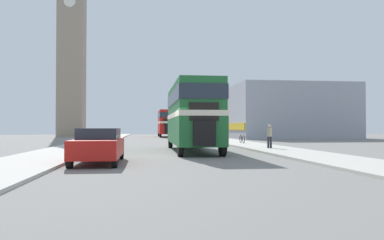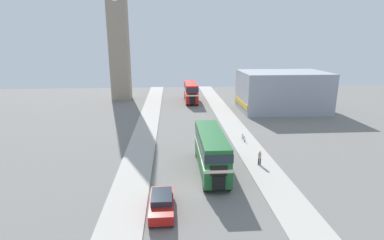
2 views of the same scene
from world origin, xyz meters
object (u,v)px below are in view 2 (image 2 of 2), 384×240
object	(u,v)px
pedestrian_walking	(260,157)
bicycle_on_pavement	(244,138)
double_decker_bus	(211,149)
bus_distant	(191,91)
car_parked_near	(162,203)
church_tower	(117,18)

from	to	relation	value
pedestrian_walking	bicycle_on_pavement	bearing A→B (deg)	88.59
double_decker_bus	bicycle_on_pavement	distance (m)	10.81
bus_distant	pedestrian_walking	size ratio (longest dim) A/B	6.28
car_parked_near	church_tower	bearing A→B (deg)	102.30
pedestrian_walking	bicycle_on_pavement	world-z (taller)	pedestrian_walking
car_parked_near	pedestrian_walking	size ratio (longest dim) A/B	2.93
car_parked_near	bicycle_on_pavement	bearing A→B (deg)	57.27
pedestrian_walking	church_tower	distance (m)	46.68
bus_distant	church_tower	size ratio (longest dim) A/B	0.29
church_tower	pedestrian_walking	bearing A→B (deg)	-62.07
bicycle_on_pavement	bus_distant	bearing A→B (deg)	101.29
car_parked_near	church_tower	distance (m)	50.73
double_decker_bus	bus_distant	world-z (taller)	double_decker_bus
double_decker_bus	car_parked_near	size ratio (longest dim) A/B	2.20
bus_distant	pedestrian_walking	world-z (taller)	bus_distant
bus_distant	bicycle_on_pavement	world-z (taller)	bus_distant
car_parked_near	pedestrian_walking	xyz separation A→B (m)	(10.26, 8.20, 0.25)
bicycle_on_pavement	car_parked_near	bearing A→B (deg)	-122.73
church_tower	car_parked_near	bearing A→B (deg)	-77.70
double_decker_bus	bus_distant	bearing A→B (deg)	89.53
pedestrian_walking	church_tower	size ratio (longest dim) A/B	0.05
car_parked_near	bicycle_on_pavement	size ratio (longest dim) A/B	2.66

